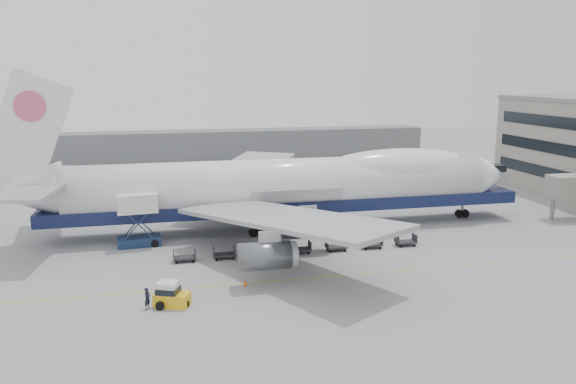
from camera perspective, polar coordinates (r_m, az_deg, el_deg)
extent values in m
plane|color=gray|center=(60.13, 2.02, -6.68)|extent=(260.00, 260.00, 0.00)
cube|color=gold|center=(54.68, 3.66, -8.61)|extent=(60.00, 0.15, 0.01)
cylinder|color=slate|center=(82.89, 25.28, -1.58)|extent=(0.50, 0.50, 3.00)
cube|color=slate|center=(126.12, -10.71, 4.51)|extent=(110.00, 8.00, 7.00)
cylinder|color=white|center=(69.97, -0.49, 0.80)|extent=(52.00, 6.40, 6.40)
cube|color=#111940|center=(70.72, 0.31, -1.21)|extent=(60.00, 5.76, 1.50)
cone|color=white|center=(81.23, 19.92, 1.62)|extent=(6.00, 6.40, 6.40)
cone|color=white|center=(70.03, -25.65, 0.13)|extent=(9.00, 6.40, 6.40)
ellipsoid|color=white|center=(74.56, 11.31, 2.62)|extent=(20.67, 5.78, 4.56)
cube|color=white|center=(68.79, -24.94, 5.82)|extent=(10.52, 0.50, 13.56)
cylinder|color=#DD5674|center=(68.52, -24.71, 7.93)|extent=(3.40, 0.30, 3.40)
cube|color=#9EA0A3|center=(55.87, -0.32, -2.67)|extent=(20.35, 26.74, 2.26)
cube|color=#9EA0A3|center=(83.38, -4.63, 2.12)|extent=(20.35, 26.74, 2.26)
cylinder|color=#595B60|center=(88.01, -6.99, 1.13)|extent=(4.80, 2.60, 2.60)
cylinder|color=#595B60|center=(80.12, -2.03, 0.16)|extent=(4.80, 2.60, 2.60)
cylinder|color=#595B60|center=(61.13, 1.55, -3.53)|extent=(4.80, 2.60, 2.60)
cylinder|color=#595B60|center=(51.47, -2.43, -6.50)|extent=(4.80, 2.60, 2.60)
cylinder|color=slate|center=(80.01, 17.29, -1.60)|extent=(0.36, 0.36, 2.50)
cylinder|color=black|center=(80.17, 17.26, -2.09)|extent=(1.10, 0.45, 1.10)
cylinder|color=slate|center=(67.54, -2.42, -3.50)|extent=(0.36, 0.36, 2.50)
cylinder|color=black|center=(67.72, -2.41, -4.07)|extent=(1.10, 0.45, 1.10)
cylinder|color=slate|center=(73.25, -3.28, -2.29)|extent=(0.36, 0.36, 2.50)
cylinder|color=black|center=(73.43, -3.28, -2.82)|extent=(1.10, 0.45, 1.10)
cube|color=#192B4B|center=(66.26, -14.87, -4.84)|extent=(4.98, 2.69, 1.06)
cube|color=silver|center=(65.15, -15.07, -1.07)|extent=(4.61, 2.85, 2.12)
cube|color=#192B4B|center=(64.64, -15.00, -3.18)|extent=(3.44, 0.40, 3.80)
cube|color=#192B4B|center=(66.69, -14.95, -2.72)|extent=(3.44, 0.40, 3.80)
cube|color=slate|center=(66.66, -15.03, -0.78)|extent=(2.40, 1.34, 0.15)
cylinder|color=black|center=(65.46, -16.41, -5.22)|extent=(0.87, 0.34, 0.87)
cylinder|color=black|center=(67.31, -16.32, -4.75)|extent=(0.87, 0.34, 0.87)
cylinder|color=black|center=(65.32, -13.36, -5.10)|extent=(0.87, 0.34, 0.87)
cylinder|color=black|center=(67.16, -13.36, -4.63)|extent=(0.87, 0.34, 0.87)
cube|color=yellow|center=(48.97, -11.69, -10.64)|extent=(3.24, 2.53, 1.13)
cube|color=silver|center=(48.71, -12.08, -9.49)|extent=(2.07, 1.96, 1.02)
cube|color=black|center=(48.78, -12.07, -9.72)|extent=(2.20, 2.09, 0.51)
cylinder|color=black|center=(48.44, -12.89, -11.22)|extent=(0.72, 0.31, 0.72)
cylinder|color=black|center=(49.67, -12.90, -10.63)|extent=(0.72, 0.31, 0.72)
cylinder|color=black|center=(48.46, -10.43, -11.10)|extent=(0.72, 0.31, 0.72)
cylinder|color=black|center=(49.69, -10.50, -10.51)|extent=(0.72, 0.31, 0.72)
imported|color=black|center=(48.67, -14.09, -10.44)|extent=(0.74, 0.81, 1.85)
cone|color=#D9590B|center=(52.52, -4.37, -9.16)|extent=(0.38, 0.38, 0.59)
cube|color=#D9590B|center=(52.62, -4.37, -9.45)|extent=(0.40, 0.40, 0.03)
cube|color=#2D2D30|center=(59.71, -10.48, -6.56)|extent=(2.30, 1.35, 0.18)
cube|color=#2D2D30|center=(59.56, -11.55, -6.25)|extent=(0.08, 1.35, 0.90)
cube|color=#2D2D30|center=(59.64, -9.43, -6.14)|extent=(0.08, 1.35, 0.90)
cylinder|color=black|center=(59.26, -11.27, -7.04)|extent=(0.30, 0.12, 0.30)
cylinder|color=black|center=(60.31, -11.30, -6.71)|extent=(0.30, 0.12, 0.30)
cylinder|color=black|center=(59.32, -9.61, -6.96)|extent=(0.30, 0.12, 0.30)
cylinder|color=black|center=(60.36, -9.68, -6.63)|extent=(0.30, 0.12, 0.30)
cube|color=#2D2D30|center=(59.99, -6.51, -6.35)|extent=(2.30, 1.35, 0.18)
cube|color=#2D2D30|center=(59.77, -7.57, -6.04)|extent=(0.08, 1.35, 0.90)
cube|color=#2D2D30|center=(59.99, -5.47, -5.92)|extent=(0.08, 1.35, 0.90)
cylinder|color=black|center=(59.49, -7.26, -6.83)|extent=(0.30, 0.12, 0.30)
cylinder|color=black|center=(60.53, -7.36, -6.50)|extent=(0.30, 0.12, 0.30)
cylinder|color=black|center=(59.66, -5.62, -6.73)|extent=(0.30, 0.12, 0.30)
cylinder|color=black|center=(60.70, -5.76, -6.41)|extent=(0.30, 0.12, 0.30)
cube|color=#2D2D30|center=(60.56, -2.60, -6.11)|extent=(2.30, 1.35, 0.18)
cube|color=#2D2D30|center=(60.26, -3.63, -5.81)|extent=(0.08, 1.35, 0.90)
cube|color=#2D2D30|center=(60.63, -1.57, -5.68)|extent=(0.08, 1.35, 0.90)
cylinder|color=black|center=(60.00, -3.30, -6.59)|extent=(0.30, 0.12, 0.30)
cylinder|color=black|center=(61.03, -3.48, -6.27)|extent=(0.30, 0.12, 0.30)
cylinder|color=black|center=(60.29, -1.70, -6.48)|extent=(0.30, 0.12, 0.30)
cylinder|color=black|center=(61.31, -1.90, -6.17)|extent=(0.30, 0.12, 0.30)
cube|color=#2D2D30|center=(61.39, 1.22, -5.84)|extent=(2.30, 1.35, 0.18)
cube|color=#2D2D30|center=(61.02, 0.22, -5.56)|extent=(0.08, 1.35, 0.90)
cube|color=#2D2D30|center=(61.54, 2.22, -5.42)|extent=(0.08, 1.35, 0.90)
cylinder|color=black|center=(60.78, 0.57, -6.32)|extent=(0.30, 0.12, 0.30)
cylinder|color=black|center=(61.80, 0.33, -6.01)|extent=(0.30, 0.12, 0.30)
cylinder|color=black|center=(61.18, 2.12, -6.21)|extent=(0.30, 0.12, 0.30)
cylinder|color=black|center=(62.19, 1.86, -5.90)|extent=(0.30, 0.12, 0.30)
cube|color=#2D2D30|center=(62.49, 4.92, -5.57)|extent=(2.30, 1.35, 0.18)
cube|color=#2D2D30|center=(62.06, 3.95, -5.29)|extent=(0.08, 1.35, 0.90)
cube|color=#2D2D30|center=(62.71, 5.88, -5.14)|extent=(0.08, 1.35, 0.90)
cylinder|color=black|center=(61.84, 4.31, -6.04)|extent=(0.30, 0.12, 0.30)
cylinder|color=black|center=(62.84, 4.02, -5.74)|extent=(0.30, 0.12, 0.30)
cylinder|color=black|center=(62.34, 5.81, -5.92)|extent=(0.30, 0.12, 0.30)
cylinder|color=black|center=(63.34, 5.49, -5.62)|extent=(0.30, 0.12, 0.30)
cube|color=#2D2D30|center=(63.84, 8.47, -5.28)|extent=(2.30, 1.35, 0.18)
cube|color=#2D2D30|center=(63.34, 7.55, -5.01)|extent=(0.08, 1.35, 0.90)
cube|color=#2D2D30|center=(64.13, 9.40, -4.86)|extent=(0.08, 1.35, 0.90)
cylinder|color=black|center=(63.14, 7.92, -5.74)|extent=(0.30, 0.12, 0.30)
cylinder|color=black|center=(64.12, 7.57, -5.45)|extent=(0.30, 0.12, 0.30)
cylinder|color=black|center=(63.75, 9.35, -5.61)|extent=(0.30, 0.12, 0.30)
cylinder|color=black|center=(64.72, 8.99, -5.33)|extent=(0.30, 0.12, 0.30)
cube|color=#2D2D30|center=(65.42, 11.85, -4.98)|extent=(2.30, 1.35, 0.18)
cube|color=#2D2D30|center=(64.87, 10.98, -4.72)|extent=(0.08, 1.35, 0.90)
cube|color=#2D2D30|center=(65.77, 12.74, -4.57)|extent=(0.08, 1.35, 0.90)
cylinder|color=black|center=(64.69, 11.36, -5.43)|extent=(0.30, 0.12, 0.30)
cylinder|color=black|center=(65.65, 10.97, -5.16)|extent=(0.30, 0.12, 0.30)
cylinder|color=black|center=(65.39, 12.72, -5.31)|extent=(0.30, 0.12, 0.30)
cylinder|color=black|center=(66.34, 12.31, -5.04)|extent=(0.30, 0.12, 0.30)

